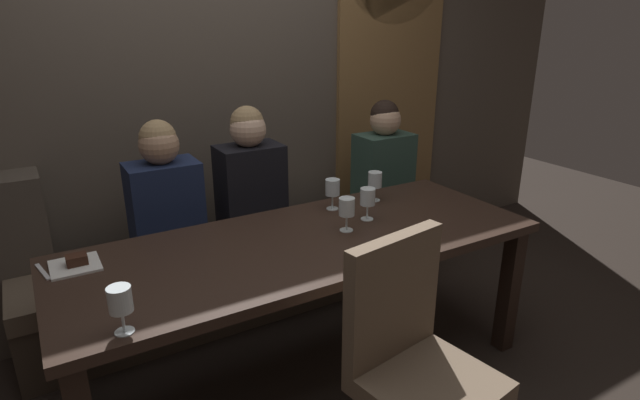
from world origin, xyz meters
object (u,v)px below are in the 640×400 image
object	(u,v)px
diner_bearded	(250,180)
wine_glass_center_front	(368,198)
dining_table	(305,256)
wine_glass_near_right	(375,180)
wine_glass_far_left	(333,188)
fork_on_table	(43,272)
chair_near_side	(413,353)
diner_far_end	(384,161)
diner_redhead	(165,198)
banquette_bench	(250,276)
dessert_plate	(76,263)
wine_glass_end_right	(347,208)
wine_glass_center_back	(120,302)

from	to	relation	value
diner_bearded	wine_glass_center_front	bearing A→B (deg)	-61.17
dining_table	wine_glass_near_right	xyz separation A→B (m)	(0.59, 0.27, 0.20)
wine_glass_far_left	fork_on_table	world-z (taller)	wine_glass_far_left
diner_bearded	wine_glass_near_right	bearing A→B (deg)	-38.11
chair_near_side	wine_glass_center_front	xyz separation A→B (m)	(0.34, 0.78, 0.29)
dining_table	fork_on_table	bearing A→B (deg)	166.72
diner_far_end	wine_glass_center_front	bearing A→B (deg)	-132.47
dining_table	diner_redhead	xyz separation A→B (m)	(-0.46, 0.68, 0.16)
chair_near_side	dining_table	bearing A→B (deg)	93.55
banquette_bench	diner_redhead	size ratio (longest dim) A/B	3.23
dining_table	dessert_plate	world-z (taller)	dessert_plate
fork_on_table	diner_far_end	bearing A→B (deg)	1.18
wine_glass_center_front	wine_glass_end_right	distance (m)	0.18
chair_near_side	wine_glass_center_front	world-z (taller)	chair_near_side
wine_glass_end_right	fork_on_table	size ratio (longest dim) A/B	0.96
dining_table	wine_glass_center_back	size ratio (longest dim) A/B	13.41
dining_table	diner_bearded	xyz separation A→B (m)	(0.03, 0.70, 0.18)
wine_glass_end_right	wine_glass_far_left	world-z (taller)	same
chair_near_side	diner_bearded	xyz separation A→B (m)	(-0.01, 1.42, 0.27)
wine_glass_center_back	fork_on_table	xyz separation A→B (m)	(-0.20, 0.60, -0.11)
dining_table	wine_glass_far_left	bearing A→B (deg)	40.52
chair_near_side	wine_glass_near_right	distance (m)	1.17
diner_redhead	wine_glass_far_left	size ratio (longest dim) A/B	4.72
diner_redhead	wine_glass_center_front	distance (m)	1.05
wine_glass_center_front	wine_glass_center_back	xyz separation A→B (m)	(-1.25, -0.40, -0.00)
diner_bearded	diner_far_end	world-z (taller)	diner_bearded
wine_glass_center_front	dessert_plate	distance (m)	1.34
diner_redhead	wine_glass_far_left	xyz separation A→B (m)	(0.77, -0.41, 0.04)
fork_on_table	dessert_plate	bearing A→B (deg)	-17.23
wine_glass_near_right	wine_glass_center_front	size ratio (longest dim) A/B	1.00
chair_near_side	diner_far_end	size ratio (longest dim) A/B	1.30
dining_table	diner_bearded	bearing A→B (deg)	87.19
dining_table	wine_glass_near_right	bearing A→B (deg)	24.32
dessert_plate	fork_on_table	distance (m)	0.12
diner_redhead	wine_glass_end_right	xyz separation A→B (m)	(0.68, -0.69, 0.04)
diner_far_end	fork_on_table	distance (m)	2.09
dining_table	wine_glass_near_right	distance (m)	0.68
wine_glass_end_right	dessert_plate	world-z (taller)	wine_glass_end_right
dining_table	diner_far_end	distance (m)	1.22
wine_glass_far_left	wine_glass_end_right	bearing A→B (deg)	-108.88
wine_glass_center_front	wine_glass_center_back	bearing A→B (deg)	-162.13
diner_far_end	wine_glass_near_right	distance (m)	0.59
wine_glass_end_right	fork_on_table	distance (m)	1.31
chair_near_side	wine_glass_center_back	bearing A→B (deg)	157.49
wine_glass_center_front	dessert_plate	size ratio (longest dim) A/B	0.86
diner_bearded	dessert_plate	world-z (taller)	diner_bearded
diner_far_end	dessert_plate	xyz separation A→B (m)	(-1.92, -0.47, -0.05)
wine_glass_center_front	fork_on_table	size ratio (longest dim) A/B	0.96
chair_near_side	wine_glass_end_right	world-z (taller)	chair_near_side
diner_redhead	dessert_plate	size ratio (longest dim) A/B	4.07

